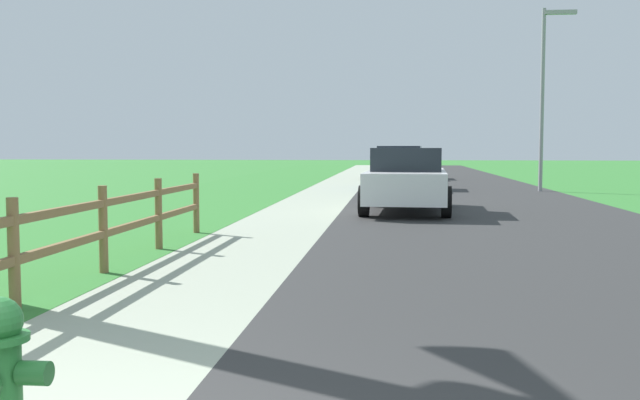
{
  "coord_description": "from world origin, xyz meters",
  "views": [
    {
      "loc": [
        1.26,
        -2.57,
        1.56
      ],
      "look_at": [
        0.27,
        7.1,
        0.84
      ],
      "focal_mm": 40.28,
      "sensor_mm": 36.0,
      "label": 1
    }
  ],
  "objects_px": {
    "parked_suv_white": "(407,180)",
    "parked_car_black": "(407,163)",
    "street_lamp": "(546,83)",
    "parked_car_blue": "(400,168)"
  },
  "relations": [
    {
      "from": "parked_suv_white",
      "to": "parked_car_black",
      "type": "height_order",
      "value": "parked_suv_white"
    },
    {
      "from": "street_lamp",
      "to": "parked_suv_white",
      "type": "bearing_deg",
      "value": -120.13
    },
    {
      "from": "parked_suv_white",
      "to": "parked_car_black",
      "type": "relative_size",
      "value": 1.06
    },
    {
      "from": "parked_suv_white",
      "to": "parked_car_black",
      "type": "xyz_separation_m",
      "value": [
        0.34,
        18.36,
        -0.0
      ]
    },
    {
      "from": "parked_car_black",
      "to": "parked_car_blue",
      "type": "bearing_deg",
      "value": -92.77
    },
    {
      "from": "parked_suv_white",
      "to": "parked_car_blue",
      "type": "relative_size",
      "value": 1.01
    },
    {
      "from": "parked_car_blue",
      "to": "parked_car_black",
      "type": "relative_size",
      "value": 1.05
    },
    {
      "from": "parked_car_black",
      "to": "street_lamp",
      "type": "height_order",
      "value": "street_lamp"
    },
    {
      "from": "parked_car_black",
      "to": "street_lamp",
      "type": "xyz_separation_m",
      "value": [
        4.62,
        -9.81,
        3.03
      ]
    },
    {
      "from": "parked_suv_white",
      "to": "street_lamp",
      "type": "distance_m",
      "value": 10.33
    }
  ]
}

